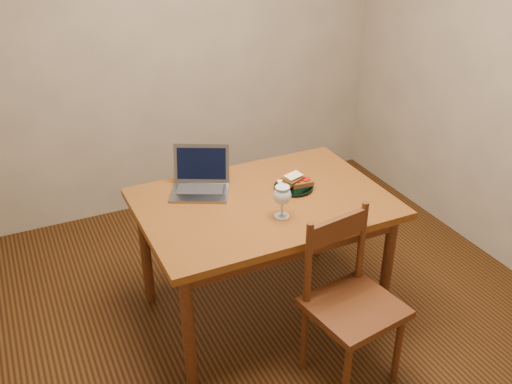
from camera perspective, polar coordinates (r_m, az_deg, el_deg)
name	(u,v)px	position (r m, az deg, el deg)	size (l,w,h in m)	color
floor	(275,320)	(3.37, 1.88, -12.67)	(3.20, 3.20, 0.02)	black
back_wall	(172,32)	(4.13, -8.40, 15.59)	(3.20, 0.02, 2.60)	gray
table	(263,214)	(3.04, 0.74, -2.22)	(1.30, 0.90, 0.74)	#542F0E
chair	(352,296)	(2.80, 9.55, -10.22)	(0.47, 0.45, 0.44)	#391D0B
plate	(294,187)	(3.11, 3.79, 0.48)	(0.22, 0.22, 0.02)	black
sandwich_cheese	(287,184)	(3.09, 3.13, 0.84)	(0.10, 0.06, 0.03)	#381E0C
sandwich_tomato	(301,182)	(3.11, 4.56, 1.01)	(0.12, 0.07, 0.04)	#381E0C
sandwich_top	(293,178)	(3.09, 3.77, 1.36)	(0.11, 0.07, 0.04)	#381E0C
milk_glass	(282,202)	(2.81, 2.63, -0.98)	(0.09, 0.09, 0.17)	white
laptop	(201,179)	(3.10, -5.57, 1.35)	(0.40, 0.39, 0.22)	slate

